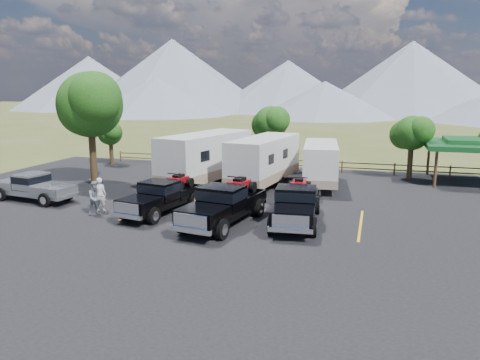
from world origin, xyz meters
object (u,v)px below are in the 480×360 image
(rig_left, at_px, (162,195))
(person_a, at_px, (100,194))
(trailer_left, at_px, (206,158))
(pickup_silver, at_px, (34,187))
(person_b, at_px, (96,198))
(tree_big_nw, at_px, (90,105))
(rig_right, at_px, (296,203))
(pavilion, at_px, (471,145))
(trailer_right, at_px, (321,164))
(trailer_center, at_px, (264,161))
(rig_center, at_px, (224,203))

(rig_left, height_order, person_a, rig_left)
(trailer_left, bearing_deg, pickup_silver, -125.88)
(trailer_left, distance_m, person_b, 9.46)
(pickup_silver, bearing_deg, tree_big_nw, -178.19)
(person_a, bearing_deg, rig_right, 174.03)
(pavilion, relative_size, trailer_left, 0.60)
(tree_big_nw, distance_m, trailer_right, 16.41)
(rig_left, distance_m, rig_right, 7.35)
(trailer_center, bearing_deg, rig_right, -57.68)
(trailer_right, bearing_deg, pavilion, 16.08)
(trailer_center, xyz_separation_m, trailer_right, (3.70, 1.24, -0.22))
(person_b, bearing_deg, person_a, 52.03)
(pavilion, bearing_deg, rig_left, -142.14)
(person_b, bearing_deg, rig_center, -51.33)
(pavilion, distance_m, rig_right, 17.00)
(person_b, bearing_deg, rig_left, -29.97)
(person_a, bearing_deg, rig_left, -179.08)
(pickup_silver, bearing_deg, person_a, 87.72)
(tree_big_nw, xyz_separation_m, rig_right, (15.37, -5.53, -4.54))
(rig_right, height_order, person_b, rig_right)
(rig_center, xyz_separation_m, trailer_center, (-0.19, 9.28, 0.72))
(trailer_left, height_order, trailer_right, trailer_left)
(rig_left, relative_size, trailer_right, 0.72)
(tree_big_nw, height_order, trailer_right, tree_big_nw)
(pavilion, relative_size, pickup_silver, 1.08)
(tree_big_nw, relative_size, rig_center, 1.15)
(rig_left, bearing_deg, tree_big_nw, 155.09)
(pickup_silver, bearing_deg, trailer_center, 130.66)
(tree_big_nw, height_order, trailer_left, tree_big_nw)
(tree_big_nw, bearing_deg, rig_center, -29.47)
(rig_left, height_order, person_b, rig_left)
(trailer_left, relative_size, person_a, 5.51)
(person_a, bearing_deg, tree_big_nw, -64.29)
(rig_right, height_order, trailer_right, trailer_right)
(rig_left, xyz_separation_m, trailer_center, (3.75, 8.18, 0.82))
(pavilion, bearing_deg, rig_right, -127.01)
(tree_big_nw, relative_size, pavilion, 1.26)
(pavilion, xyz_separation_m, trailer_left, (-17.76, -6.14, -0.85))
(rig_center, relative_size, person_a, 3.61)
(trailer_center, relative_size, person_b, 5.33)
(pickup_silver, bearing_deg, rig_center, 91.77)
(trailer_left, relative_size, trailer_center, 1.06)
(person_a, bearing_deg, trailer_left, -121.64)
(rig_right, bearing_deg, person_b, -176.66)
(rig_center, bearing_deg, rig_left, 173.25)
(rig_right, relative_size, trailer_center, 0.66)
(rig_left, relative_size, person_a, 3.27)
(pavilion, height_order, trailer_center, trailer_center)
(pavilion, distance_m, person_b, 25.70)
(pavilion, xyz_separation_m, rig_center, (-13.59, -14.73, -1.69))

